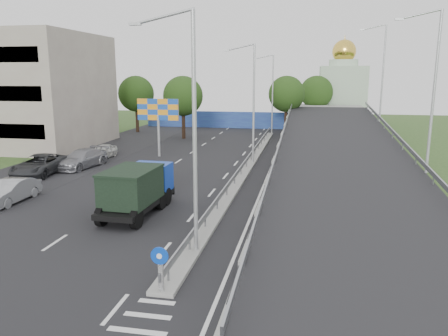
% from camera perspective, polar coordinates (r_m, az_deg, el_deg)
% --- Properties ---
extents(ground, '(160.00, 160.00, 0.00)m').
position_cam_1_polar(ground, '(14.55, -11.12, -20.10)').
color(ground, '#2D4C1E').
rests_on(ground, ground).
extents(road_surface, '(26.00, 90.00, 0.04)m').
position_cam_1_polar(road_surface, '(33.23, -3.16, -1.33)').
color(road_surface, black).
rests_on(road_surface, ground).
extents(parking_strip, '(8.00, 90.00, 0.05)m').
position_cam_1_polar(parking_strip, '(38.43, -22.32, -0.39)').
color(parking_strip, black).
rests_on(parking_strip, ground).
extents(median, '(1.00, 44.00, 0.20)m').
position_cam_1_polar(median, '(36.48, 2.94, 0.04)').
color(median, gray).
rests_on(median, ground).
extents(overpass_ramp, '(10.00, 50.00, 3.50)m').
position_cam_1_polar(overpass_ramp, '(35.95, 14.90, 2.15)').
color(overpass_ramp, gray).
rests_on(overpass_ramp, ground).
extents(median_guardrail, '(0.09, 44.00, 0.71)m').
position_cam_1_polar(median_guardrail, '(36.36, 2.95, 1.04)').
color(median_guardrail, gray).
rests_on(median_guardrail, median).
extents(sign_bollard, '(0.64, 0.23, 1.67)m').
position_cam_1_polar(sign_bollard, '(15.84, -8.29, -12.92)').
color(sign_bollard, black).
rests_on(sign_bollard, median).
extents(lamp_post_near, '(2.74, 0.18, 10.08)m').
position_cam_1_polar(lamp_post_near, '(18.09, -4.47, 6.06)').
color(lamp_post_near, '#B2B5B7').
rests_on(lamp_post_near, median).
extents(lamp_post_mid, '(2.74, 0.18, 10.08)m').
position_cam_1_polar(lamp_post_mid, '(37.70, 3.62, 9.18)').
color(lamp_post_mid, '#B2B5B7').
rests_on(lamp_post_mid, median).
extents(lamp_post_far, '(2.74, 0.18, 10.08)m').
position_cam_1_polar(lamp_post_far, '(57.58, 6.18, 10.13)').
color(lamp_post_far, '#B2B5B7').
rests_on(lamp_post_far, median).
extents(blue_wall, '(30.00, 0.50, 2.40)m').
position_cam_1_polar(blue_wall, '(64.30, 2.86, 6.26)').
color(blue_wall, '#283395').
rests_on(blue_wall, ground).
extents(church, '(7.00, 7.00, 13.80)m').
position_cam_1_polar(church, '(71.58, 15.16, 9.75)').
color(church, '#B2CCAD').
rests_on(church, ground).
extents(billboard, '(4.00, 0.24, 5.50)m').
position_cam_1_polar(billboard, '(41.87, -8.61, 7.13)').
color(billboard, '#B2B5B7').
rests_on(billboard, ground).
extents(tree_left_mid, '(4.80, 4.80, 7.60)m').
position_cam_1_polar(tree_left_mid, '(53.52, -5.38, 9.33)').
color(tree_left_mid, black).
rests_on(tree_left_mid, ground).
extents(tree_median_far, '(4.80, 4.80, 7.60)m').
position_cam_1_polar(tree_median_far, '(59.48, 8.17, 9.53)').
color(tree_median_far, black).
rests_on(tree_median_far, ground).
extents(tree_left_far, '(4.80, 4.80, 7.60)m').
position_cam_1_polar(tree_left_far, '(60.86, -11.40, 9.47)').
color(tree_left_far, black).
rests_on(tree_left_far, ground).
extents(tree_ramp_far, '(4.80, 4.80, 7.60)m').
position_cam_1_polar(tree_ramp_far, '(66.41, 11.97, 9.64)').
color(tree_ramp_far, black).
rests_on(tree_ramp_far, ground).
extents(dump_truck, '(2.57, 6.28, 2.73)m').
position_cam_1_polar(dump_truck, '(24.96, -11.22, -2.51)').
color(dump_truck, black).
rests_on(dump_truck, ground).
extents(parked_car_b, '(1.52, 4.33, 1.42)m').
position_cam_1_polar(parked_car_b, '(29.77, -26.11, -2.75)').
color(parked_car_b, '#929497').
rests_on(parked_car_b, ground).
extents(parked_car_c, '(3.14, 5.90, 1.58)m').
position_cam_1_polar(parked_car_c, '(37.06, -22.98, 0.36)').
color(parked_car_c, '#292B2E').
rests_on(parked_car_c, ground).
extents(parked_car_d, '(2.99, 5.57, 1.54)m').
position_cam_1_polar(parked_car_d, '(38.66, -18.06, 1.15)').
color(parked_car_d, gray).
rests_on(parked_car_d, ground).
extents(parked_car_e, '(1.58, 3.89, 1.33)m').
position_cam_1_polar(parked_car_e, '(42.42, -15.58, 2.09)').
color(parked_car_e, silver).
rests_on(parked_car_e, ground).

